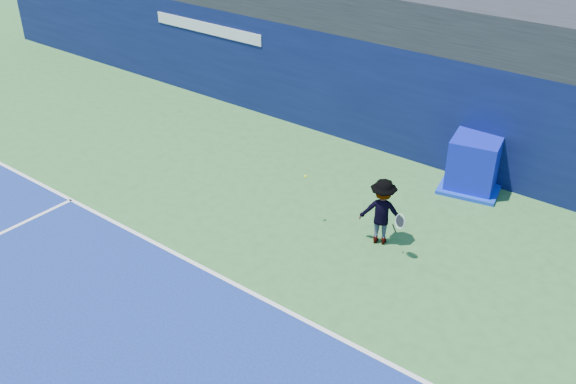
# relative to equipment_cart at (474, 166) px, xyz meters

# --- Properties ---
(ground) EXTENTS (80.00, 80.00, 0.00)m
(ground) POSITION_rel_equipment_cart_xyz_m (-2.42, -9.58, -0.62)
(ground) COLOR #367132
(ground) RESTS_ON ground
(baseline) EXTENTS (24.00, 0.10, 0.01)m
(baseline) POSITION_rel_equipment_cart_xyz_m (-2.42, -6.58, -0.62)
(baseline) COLOR white
(baseline) RESTS_ON ground
(stadium_band) EXTENTS (36.00, 3.00, 1.20)m
(stadium_band) POSITION_rel_equipment_cart_xyz_m (-2.42, 1.92, 2.98)
(stadium_band) COLOR black
(stadium_band) RESTS_ON back_wall_assembly
(back_wall_assembly) EXTENTS (36.00, 1.03, 3.00)m
(back_wall_assembly) POSITION_rel_equipment_cart_xyz_m (-2.42, 0.92, 0.88)
(back_wall_assembly) COLOR #0B133E
(back_wall_assembly) RESTS_ON ground
(equipment_cart) EXTENTS (1.69, 1.69, 1.37)m
(equipment_cart) POSITION_rel_equipment_cart_xyz_m (0.00, 0.00, 0.00)
(equipment_cart) COLOR #0C14B0
(equipment_cart) RESTS_ON ground
(tennis_player) EXTENTS (1.30, 0.90, 1.53)m
(tennis_player) POSITION_rel_equipment_cart_xyz_m (-0.56, -3.48, 0.14)
(tennis_player) COLOR silver
(tennis_player) RESTS_ON ground
(tennis_ball) EXTENTS (0.07, 0.07, 0.07)m
(tennis_ball) POSITION_rel_equipment_cart_xyz_m (-2.32, -3.88, 0.58)
(tennis_ball) COLOR yellow
(tennis_ball) RESTS_ON ground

